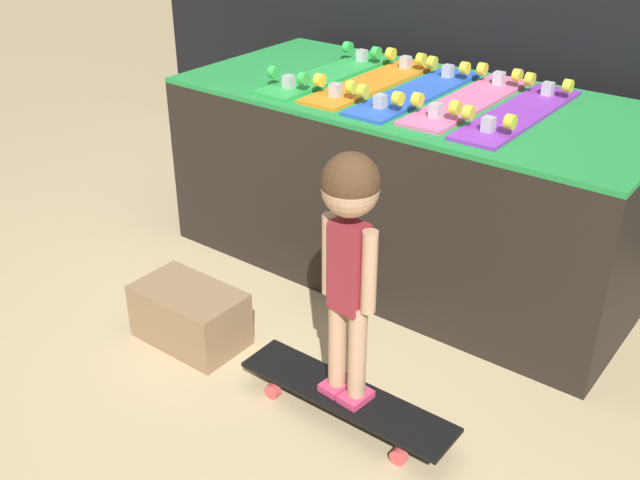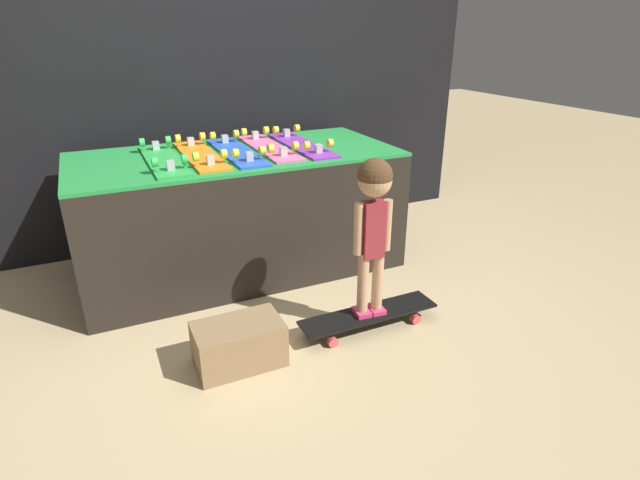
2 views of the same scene
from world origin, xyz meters
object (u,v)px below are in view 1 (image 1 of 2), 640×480
(skateboard_blue_on_rack, at_px, (416,91))
(child, at_px, (349,235))
(skateboard_green_on_rack, at_px, (327,73))
(skateboard_orange_on_rack, at_px, (372,80))
(skateboard_pink_on_rack, at_px, (469,99))
(storage_box, at_px, (190,315))
(skateboard_purple_on_rack, at_px, (519,111))
(skateboard_on_floor, at_px, (346,398))

(skateboard_blue_on_rack, xyz_separation_m, child, (0.39, -1.00, -0.11))
(skateboard_green_on_rack, relative_size, skateboard_orange_on_rack, 1.00)
(skateboard_pink_on_rack, bearing_deg, storage_box, -117.81)
(skateboard_green_on_rack, distance_m, skateboard_purple_on_rack, 0.88)
(skateboard_pink_on_rack, xyz_separation_m, skateboard_purple_on_rack, (0.22, -0.02, 0.00))
(skateboard_orange_on_rack, distance_m, skateboard_on_floor, 1.38)
(skateboard_purple_on_rack, bearing_deg, child, -93.01)
(storage_box, bearing_deg, skateboard_orange_on_rack, 83.89)
(skateboard_green_on_rack, bearing_deg, child, -50.22)
(skateboard_pink_on_rack, bearing_deg, skateboard_green_on_rack, -176.35)
(skateboard_blue_on_rack, xyz_separation_m, skateboard_purple_on_rack, (0.44, 0.01, 0.00))
(storage_box, bearing_deg, skateboard_green_on_rack, 96.30)
(child, height_order, storage_box, child)
(skateboard_purple_on_rack, distance_m, storage_box, 1.45)
(skateboard_pink_on_rack, xyz_separation_m, child, (0.17, -1.04, -0.11))
(child, bearing_deg, skateboard_green_on_rack, 135.39)
(skateboard_on_floor, bearing_deg, child, 0.00)
(skateboard_green_on_rack, bearing_deg, skateboard_orange_on_rack, 6.10)
(skateboard_green_on_rack, xyz_separation_m, skateboard_purple_on_rack, (0.88, 0.02, 0.00))
(skateboard_blue_on_rack, bearing_deg, skateboard_orange_on_rack, 176.17)
(child, bearing_deg, skateboard_purple_on_rack, 92.60)
(skateboard_green_on_rack, distance_m, storage_box, 1.22)
(skateboard_orange_on_rack, height_order, storage_box, skateboard_orange_on_rack)
(skateboard_on_floor, bearing_deg, skateboard_pink_on_rack, 99.15)
(skateboard_pink_on_rack, xyz_separation_m, storage_box, (-0.55, -1.04, -0.68))
(skateboard_orange_on_rack, relative_size, skateboard_pink_on_rack, 1.00)
(skateboard_green_on_rack, relative_size, skateboard_purple_on_rack, 1.00)
(skateboard_blue_on_rack, bearing_deg, skateboard_on_floor, -68.89)
(storage_box, bearing_deg, skateboard_pink_on_rack, 62.19)
(skateboard_blue_on_rack, xyz_separation_m, skateboard_on_floor, (0.39, -1.00, -0.72))
(skateboard_on_floor, relative_size, child, 0.91)
(skateboard_orange_on_rack, distance_m, storage_box, 1.23)
(skateboard_green_on_rack, height_order, skateboard_blue_on_rack, same)
(skateboard_green_on_rack, distance_m, child, 1.30)
(skateboard_green_on_rack, relative_size, storage_box, 1.92)
(skateboard_on_floor, bearing_deg, skateboard_blue_on_rack, 111.11)
(skateboard_green_on_rack, bearing_deg, skateboard_pink_on_rack, 3.65)
(skateboard_pink_on_rack, distance_m, skateboard_on_floor, 1.27)
(child, bearing_deg, skateboard_orange_on_rack, 126.44)
(skateboard_on_floor, height_order, child, child)
(storage_box, bearing_deg, child, 0.56)
(skateboard_green_on_rack, bearing_deg, skateboard_purple_on_rack, 1.37)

